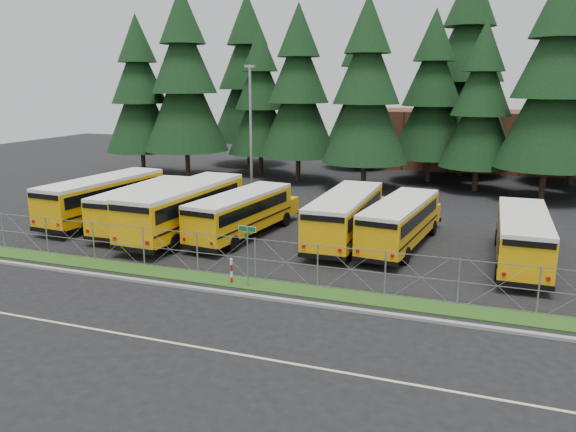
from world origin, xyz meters
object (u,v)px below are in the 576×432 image
object	(u,v)px
bus_6	(401,224)
bus_east	(522,239)
bus_1	(148,207)
light_standard	(251,130)
striped_bollard	(231,271)
bus_5	(347,218)
bus_0	(108,199)
bus_2	(188,210)
street_sign	(247,243)
bus_3	(244,215)

from	to	relation	value
bus_6	bus_east	xyz separation A→B (m)	(6.13, -1.09, 0.00)
bus_1	bus_east	xyz separation A→B (m)	(21.61, 0.05, -0.02)
bus_6	light_standard	distance (m)	15.42
striped_bollard	bus_5	bearing A→B (deg)	69.50
bus_0	bus_2	distance (m)	6.88
bus_1	bus_east	size ratio (longest dim) A/B	1.02
bus_6	bus_2	bearing A→B (deg)	-165.15
bus_5	light_standard	size ratio (longest dim) A/B	1.06
bus_0	bus_6	size ratio (longest dim) A/B	1.11
bus_5	bus_0	bearing A→B (deg)	-178.18
bus_5	striped_bollard	bearing A→B (deg)	-110.36
bus_east	light_standard	xyz separation A→B (m)	(-18.59, 9.17, 4.17)
bus_2	bus_east	bearing A→B (deg)	4.47
bus_east	street_sign	xyz separation A→B (m)	(-11.57, -7.54, 0.71)
street_sign	light_standard	bearing A→B (deg)	112.78
striped_bollard	bus_3	bearing A→B (deg)	109.95
bus_1	bus_5	distance (m)	12.43
bus_3	bus_5	size ratio (longest dim) A/B	0.94
bus_2	bus_east	world-z (taller)	bus_2
street_sign	light_standard	size ratio (longest dim) A/B	0.28
bus_5	light_standard	xyz separation A→B (m)	(-9.34, 8.00, 4.09)
bus_0	bus_3	world-z (taller)	bus_0
bus_0	bus_6	bearing A→B (deg)	5.96
bus_3	bus_east	xyz separation A→B (m)	(15.19, -0.15, 0.00)
bus_3	light_standard	bearing A→B (deg)	117.43
bus_east	street_sign	distance (m)	13.83
bus_2	bus_5	size ratio (longest dim) A/B	1.10
bus_2	street_sign	size ratio (longest dim) A/B	4.20
bus_1	street_sign	xyz separation A→B (m)	(10.04, -7.49, 0.68)
bus_1	bus_6	distance (m)	15.53
bus_2	bus_1	bearing A→B (deg)	171.60
street_sign	striped_bollard	distance (m)	1.69
bus_1	light_standard	distance (m)	10.55
bus_2	street_sign	world-z (taller)	bus_2
bus_0	striped_bollard	xyz separation A→B (m)	(12.77, -8.10, -0.87)
bus_5	bus_3	bearing A→B (deg)	-170.17
bus_2	bus_3	size ratio (longest dim) A/B	1.16
bus_2	striped_bollard	distance (m)	9.10
bus_east	street_sign	world-z (taller)	street_sign
bus_6	striped_bollard	world-z (taller)	bus_6
bus_5	street_sign	size ratio (longest dim) A/B	3.83
bus_3	bus_0	bearing A→B (deg)	-176.35
bus_3	street_sign	size ratio (longest dim) A/B	3.60
street_sign	striped_bollard	size ratio (longest dim) A/B	2.34
bus_3	bus_5	world-z (taller)	bus_5
bus_6	striped_bollard	xyz separation A→B (m)	(-6.32, -8.50, -0.73)
light_standard	bus_1	bearing A→B (deg)	-108.17
bus_1	bus_5	bearing A→B (deg)	4.54
bus_1	light_standard	xyz separation A→B (m)	(3.03, 9.22, 4.15)
bus_east	striped_bollard	size ratio (longest dim) A/B	8.44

